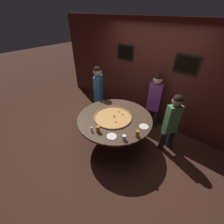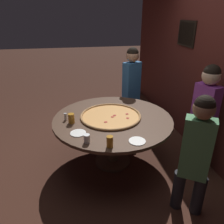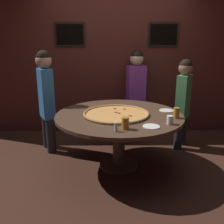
{
  "view_description": "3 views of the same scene",
  "coord_description": "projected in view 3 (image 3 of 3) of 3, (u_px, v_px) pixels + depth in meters",
  "views": [
    {
      "loc": [
        1.69,
        -2.04,
        2.73
      ],
      "look_at": [
        0.01,
        -0.11,
        0.95
      ],
      "focal_mm": 24.0,
      "sensor_mm": 36.0,
      "label": 1
    },
    {
      "loc": [
        2.65,
        -0.52,
        2.07
      ],
      "look_at": [
        -0.07,
        0.0,
        0.8
      ],
      "focal_mm": 35.0,
      "sensor_mm": 36.0,
      "label": 2
    },
    {
      "loc": [
        -0.12,
        -3.08,
        1.66
      ],
      "look_at": [
        -0.09,
        -0.02,
        0.77
      ],
      "focal_mm": 40.0,
      "sensor_mm": 36.0,
      "label": 3
    }
  ],
  "objects": [
    {
      "name": "dining_table",
      "position": [
        119.0,
        123.0,
        3.25
      ],
      "size": [
        1.64,
        1.64,
        0.74
      ],
      "color": "#4C3323",
      "rests_on": "ground_plane"
    },
    {
      "name": "back_wall",
      "position": [
        117.0,
        61.0,
        4.42
      ],
      "size": [
        6.4,
        0.08,
        2.6
      ],
      "color": "#4C1E19",
      "rests_on": "ground_plane"
    },
    {
      "name": "giant_pizza",
      "position": [
        116.0,
        114.0,
        3.19
      ],
      "size": [
        0.85,
        0.85,
        0.03
      ],
      "color": "#E0994C",
      "rests_on": "dining_table"
    },
    {
      "name": "drink_cup_centre_back",
      "position": [
        176.0,
        113.0,
        3.04
      ],
      "size": [
        0.07,
        0.07,
        0.13
      ],
      "primitive_type": "cylinder",
      "color": "#BC7A23",
      "rests_on": "dining_table"
    },
    {
      "name": "drink_cup_by_shaker",
      "position": [
        125.0,
        123.0,
        2.66
      ],
      "size": [
        0.08,
        0.08,
        0.13
      ],
      "primitive_type": "cylinder",
      "color": "#BC7A23",
      "rests_on": "dining_table"
    },
    {
      "name": "white_plate_beside_cup",
      "position": [
        151.0,
        126.0,
        2.74
      ],
      "size": [
        0.19,
        0.19,
        0.01
      ],
      "primitive_type": "cylinder",
      "color": "white",
      "rests_on": "dining_table"
    },
    {
      "name": "diner_side_left",
      "position": [
        46.0,
        96.0,
        3.71
      ],
      "size": [
        0.3,
        0.4,
        1.52
      ],
      "rotation": [
        0.0,
        0.0,
        2.05
      ],
      "color": "#232328",
      "rests_on": "ground_plane"
    },
    {
      "name": "diner_centre_back",
      "position": [
        183.0,
        99.0,
        3.84
      ],
      "size": [
        0.3,
        0.36,
        1.39
      ],
      "rotation": [
        0.0,
        0.0,
        -2.15
      ],
      "color": "#232328",
      "rests_on": "ground_plane"
    },
    {
      "name": "drink_cup_far_right",
      "position": [
        170.0,
        120.0,
        2.82
      ],
      "size": [
        0.07,
        0.07,
        0.1
      ],
      "primitive_type": "cylinder",
      "color": "white",
      "rests_on": "dining_table"
    },
    {
      "name": "ground_plane",
      "position": [
        119.0,
        166.0,
        3.42
      ],
      "size": [
        24.0,
        24.0,
        0.0
      ],
      "primitive_type": "plane",
      "color": "#422319"
    },
    {
      "name": "white_plate_left_side",
      "position": [
        166.0,
        110.0,
        3.37
      ],
      "size": [
        0.19,
        0.19,
        0.01
      ],
      "primitive_type": "cylinder",
      "color": "white",
      "rests_on": "dining_table"
    },
    {
      "name": "condiment_shaker",
      "position": [
        116.0,
        127.0,
        2.59
      ],
      "size": [
        0.04,
        0.04,
        0.1
      ],
      "color": "silver",
      "rests_on": "dining_table"
    },
    {
      "name": "diner_far_right",
      "position": [
        136.0,
        89.0,
        4.3
      ],
      "size": [
        0.4,
        0.25,
        1.5
      ],
      "rotation": [
        0.0,
        0.0,
        -2.86
      ],
      "color": "#232328",
      "rests_on": "ground_plane"
    }
  ]
}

